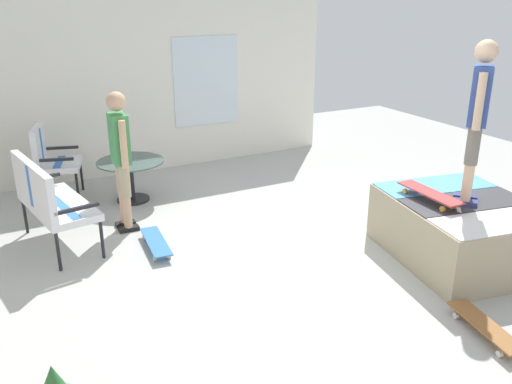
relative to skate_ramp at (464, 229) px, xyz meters
name	(u,v)px	position (x,y,z in m)	size (l,w,h in m)	color
ground_plane	(307,259)	(0.80, 1.46, -0.38)	(12.00, 12.00, 0.10)	#B2B2AD
house_facade	(150,84)	(4.60, 1.94, 1.03)	(0.23, 6.00, 2.71)	white
skate_ramp	(464,229)	(0.00, 0.00, 0.00)	(1.97, 2.46, 0.66)	tan
patio_bench	(47,197)	(2.31, 3.89, 0.29)	(1.32, 0.75, 1.02)	black
patio_chair_near_house	(50,156)	(3.91, 3.63, 0.29)	(0.75, 0.70, 1.02)	black
patio_table	(131,172)	(3.32, 2.69, 0.08)	(0.90, 0.90, 0.57)	black
person_watching	(120,152)	(2.44, 3.01, 0.64)	(0.48, 0.25, 1.67)	black
person_skater	(478,112)	(-0.01, 0.06, 1.28)	(0.36, 0.38, 1.64)	navy
skateboard_by_bench	(156,242)	(1.73, 2.88, -0.24)	(0.82, 0.27, 0.10)	#3372B2
skateboard_spare	(485,326)	(-1.13, 0.93, -0.24)	(0.82, 0.35, 0.10)	brown
skateboard_on_ramp	(430,193)	(0.19, 0.37, 0.41)	(0.81, 0.23, 0.10)	#B23838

